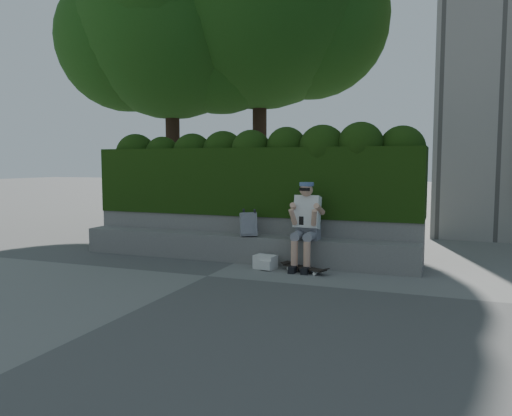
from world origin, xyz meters
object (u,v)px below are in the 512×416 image
at_px(skateboard, 304,268).
at_px(backpack_ground, 265,262).
at_px(person, 306,222).
at_px(backpack_plaid, 248,225).

distance_m(skateboard, backpack_ground, 0.65).
xyz_separation_m(skateboard, backpack_ground, (-0.65, 0.01, 0.05)).
distance_m(person, backpack_ground, 0.92).
relative_size(skateboard, backpack_ground, 2.22).
relative_size(person, backpack_plaid, 3.45).
bearing_deg(backpack_plaid, person, -37.40).
xyz_separation_m(person, skateboard, (0.05, -0.28, -0.69)).
bearing_deg(backpack_plaid, skateboard, -51.55).
xyz_separation_m(skateboard, backpack_plaid, (-1.08, 0.36, 0.59)).
bearing_deg(backpack_ground, backpack_plaid, 150.35).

